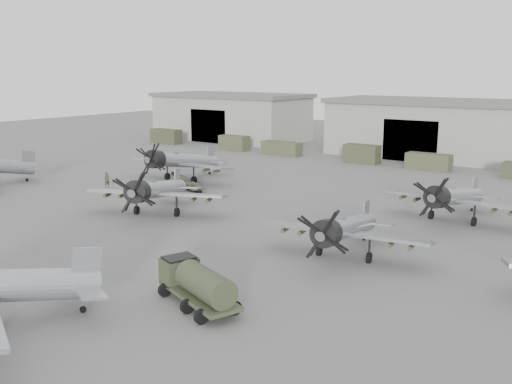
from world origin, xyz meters
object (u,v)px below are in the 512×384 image
aircraft_mid_1 (155,190)px  tug_trailer (183,182)px  aircraft_far_0 (179,161)px  ground_crew (107,180)px  aircraft_far_1 (453,197)px  aircraft_mid_2 (344,229)px  fuel_tanker (198,282)px

aircraft_mid_1 → tug_trailer: 13.45m
aircraft_far_0 → ground_crew: 8.65m
aircraft_far_1 → tug_trailer: 29.81m
aircraft_mid_1 → aircraft_far_0: (-9.46, 13.24, 0.13)m
aircraft_mid_1 → aircraft_mid_2: aircraft_mid_1 is taller
tug_trailer → fuel_tanker: bearing=-21.3°
aircraft_far_0 → ground_crew: (-4.12, -7.44, -1.59)m
aircraft_far_1 → ground_crew: (-36.19, -7.45, -1.37)m
aircraft_far_1 → aircraft_far_0: bearing=-176.7°
aircraft_mid_2 → aircraft_far_0: 32.35m
tug_trailer → ground_crew: (-6.49, -5.48, 0.37)m
aircraft_far_0 → aircraft_mid_2: bearing=-28.8°
aircraft_mid_2 → ground_crew: 33.84m
aircraft_mid_2 → aircraft_far_1: (3.10, 14.40, 0.07)m
aircraft_mid_2 → aircraft_far_0: bearing=144.9°
ground_crew → aircraft_far_0: bearing=-15.9°
ground_crew → fuel_tanker: bearing=-109.0°
aircraft_far_1 → fuel_tanker: aircraft_far_1 is taller
ground_crew → aircraft_far_1: bearing=-65.3°
aircraft_far_1 → ground_crew: size_ratio=6.97×
aircraft_mid_1 → fuel_tanker: size_ratio=1.94×
aircraft_mid_1 → ground_crew: 14.84m
aircraft_mid_1 → aircraft_far_1: (22.61, 13.25, -0.09)m
aircraft_mid_1 → aircraft_far_0: size_ratio=0.93×
aircraft_far_0 → fuel_tanker: bearing=-47.7°
aircraft_mid_2 → fuel_tanker: (-2.94, -11.92, -0.82)m
aircraft_mid_1 → aircraft_mid_2: (19.51, -1.15, -0.16)m
tug_trailer → ground_crew: size_ratio=3.84×
aircraft_far_0 → tug_trailer: (2.37, -1.96, -1.96)m
aircraft_far_0 → aircraft_far_1: size_ratio=1.10×
aircraft_far_1 → tug_trailer: size_ratio=1.81×
aircraft_mid_2 → aircraft_far_1: bearing=69.2°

